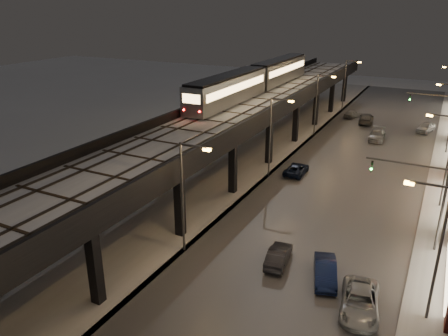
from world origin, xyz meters
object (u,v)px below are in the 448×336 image
at_px(car_near_white, 279,256).
at_px(car_far_white, 352,114).
at_px(car_onc_silver, 325,272).
at_px(car_onc_dark, 360,303).
at_px(subway_train, 257,78).
at_px(car_mid_dark, 366,119).
at_px(car_onc_white, 377,135).
at_px(car_onc_red, 426,128).
at_px(car_mid_silver, 296,170).

distance_m(car_near_white, car_far_white, 48.07).
distance_m(car_far_white, car_onc_silver, 49.04).
xyz_separation_m(car_far_white, car_onc_dark, (11.05, -50.66, 0.07)).
height_order(car_far_white, car_onc_dark, car_onc_dark).
distance_m(subway_train, car_far_white, 21.62).
xyz_separation_m(car_near_white, car_onc_silver, (3.67, -0.50, 0.05)).
bearing_deg(subway_train, car_mid_dark, 47.54).
xyz_separation_m(car_onc_dark, car_onc_white, (-5.16, 39.11, 0.02)).
relative_size(car_mid_dark, car_onc_red, 1.24).
bearing_deg(car_near_white, car_onc_silver, 164.91).
distance_m(subway_train, car_onc_silver, 37.18).
bearing_deg(car_onc_silver, car_onc_dark, -56.36).
distance_m(car_mid_silver, car_onc_red, 28.40).
xyz_separation_m(car_far_white, car_onc_red, (11.81, -3.89, 0.08)).
relative_size(car_onc_white, car_onc_red, 1.18).
xyz_separation_m(subway_train, car_onc_red, (22.39, 13.32, -7.66)).
height_order(car_mid_dark, car_onc_white, car_mid_dark).
height_order(car_mid_silver, car_onc_dark, car_onc_dark).
xyz_separation_m(subway_train, car_far_white, (10.57, 17.20, -7.74)).
bearing_deg(car_near_white, car_onc_white, -99.51).
bearing_deg(car_mid_silver, car_mid_dark, -95.84).
distance_m(car_mid_silver, car_onc_silver, 20.43).
relative_size(car_mid_dark, car_onc_dark, 1.03).
relative_size(car_mid_silver, car_onc_dark, 0.87).
height_order(car_mid_silver, car_onc_white, car_onc_white).
bearing_deg(car_onc_white, car_onc_silver, -89.38).
bearing_deg(car_mid_dark, subway_train, 40.88).
bearing_deg(subway_train, car_mid_silver, -49.94).
relative_size(subway_train, car_far_white, 9.58).
distance_m(car_far_white, car_onc_white, 12.96).
height_order(subway_train, car_onc_silver, subway_train).
bearing_deg(car_onc_silver, subway_train, 104.01).
distance_m(car_far_white, car_onc_dark, 51.85).
xyz_separation_m(car_mid_silver, car_onc_silver, (8.30, -18.67, 0.09)).
height_order(car_far_white, car_onc_silver, car_onc_silver).
height_order(car_onc_silver, car_onc_white, car_onc_white).
height_order(car_near_white, car_onc_silver, car_onc_silver).
distance_m(car_mid_silver, car_far_white, 29.68).
distance_m(car_mid_dark, car_onc_red, 9.14).
relative_size(car_mid_dark, car_onc_white, 1.05).
bearing_deg(car_near_white, car_mid_dark, -95.12).
height_order(car_mid_silver, car_mid_dark, car_mid_dark).
height_order(car_mid_dark, car_onc_red, car_mid_dark).
height_order(subway_train, car_onc_dark, subway_train).
distance_m(car_mid_silver, car_mid_dark, 27.20).
xyz_separation_m(car_mid_dark, car_onc_silver, (5.46, -45.72, -0.06)).
relative_size(car_near_white, car_mid_dark, 0.76).
xyz_separation_m(car_near_white, car_onc_red, (7.26, 43.97, 0.07)).
height_order(subway_train, car_onc_white, subway_train).
bearing_deg(subway_train, car_far_white, 58.42).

